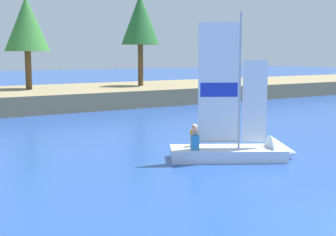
% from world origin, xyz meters
% --- Properties ---
extents(shore_bank, '(80.00, 10.17, 1.18)m').
position_xyz_m(shore_bank, '(0.00, 27.37, 0.59)').
color(shore_bank, '#897A56').
rests_on(shore_bank, ground).
extents(shoreline_tree_midleft, '(3.11, 3.11, 6.42)m').
position_xyz_m(shoreline_tree_midleft, '(0.93, 28.20, 5.66)').
color(shoreline_tree_midleft, brown).
rests_on(shoreline_tree_midleft, shore_bank).
extents(shoreline_tree_centre, '(2.94, 2.94, 7.02)m').
position_xyz_m(shoreline_tree_centre, '(9.34, 27.06, 6.22)').
color(shoreline_tree_centre, brown).
rests_on(shoreline_tree_centre, shore_bank).
extents(sailboat, '(4.49, 3.41, 5.46)m').
position_xyz_m(sailboat, '(2.04, 6.69, 0.37)').
color(sailboat, silver).
rests_on(sailboat, ground).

